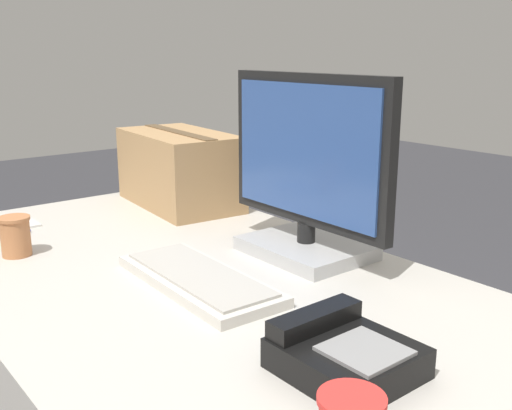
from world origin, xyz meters
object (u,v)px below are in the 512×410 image
Objects in this scene: sticky_note_pad at (20,225)px; desk_phone at (343,353)px; monitor at (307,178)px; keyboard at (199,279)px; cardboard_box at (179,169)px; pen_marker at (17,237)px; paper_cup_left at (15,236)px.

desk_phone is at bearing 6.90° from sticky_note_pad.
monitor is 0.57m from desk_phone.
monitor is 2.56× the size of desk_phone.
keyboard is at bearing 177.20° from desk_phone.
desk_phone is 0.43× the size of cardboard_box.
pen_marker is (0.05, -0.53, -0.11)m from cardboard_box.
sticky_note_pad is at bearing -173.49° from desk_phone.
paper_cup_left is 0.60m from cardboard_box.
monitor is 5.17× the size of paper_cup_left.
pen_marker is at bearing -158.50° from keyboard.
desk_phone is at bearing 14.39° from paper_cup_left.
cardboard_box is (-1.04, 0.35, 0.09)m from desk_phone.
sticky_note_pad is (-1.12, -0.14, -0.03)m from desk_phone.
desk_phone is 1.01m from pen_marker.
pen_marker reaches higher than sticky_note_pad.
sticky_note_pad is at bearing -99.24° from cardboard_box.
monitor reaches higher than pen_marker.
monitor is at bearing 34.08° from sticky_note_pad.
desk_phone is at bearing -0.70° from keyboard.
monitor reaches higher than sticky_note_pad.
paper_cup_left is (-0.43, -0.24, 0.04)m from keyboard.
sticky_note_pad is at bearing 25.57° from pen_marker.
paper_cup_left is at bearing -73.03° from cardboard_box.
desk_phone reaches higher than keyboard.
monitor is at bearing 91.88° from keyboard.
sticky_note_pad is at bearing -165.66° from keyboard.
monitor reaches higher than paper_cup_left.
monitor reaches higher than keyboard.
pen_marker is (-1.00, -0.18, -0.02)m from desk_phone.
paper_cup_left is 0.97× the size of pen_marker.
paper_cup_left is (-0.87, -0.22, 0.02)m from desk_phone.
paper_cup_left is 0.14m from pen_marker.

